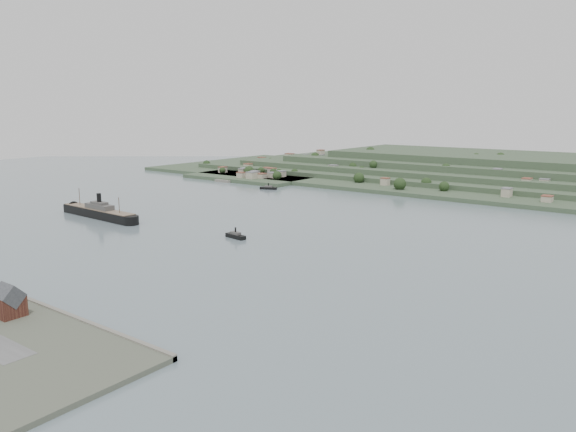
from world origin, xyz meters
The scene contains 6 objects.
ground centered at (0.00, 0.00, 0.00)m, with size 1400.00×1400.00×0.00m, color slate.
gabled_building centered at (27.50, -164.00, 8.19)m, with size 10.40×10.18×14.09m.
far_peninsula centered at (27.91, 393.10, 11.88)m, with size 760.00×309.00×30.00m.
steamship centered at (-136.18, -11.96, 4.34)m, with size 97.95×15.32×23.49m.
tugboat centered at (0.89, 0.70, 1.82)m, with size 17.08×6.77×7.48m.
ferry_west centered at (-125.16, 189.88, 1.64)m, with size 18.65×12.06×6.82m.
Camera 1 is at (249.22, -268.23, 85.93)m, focal length 35.00 mm.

